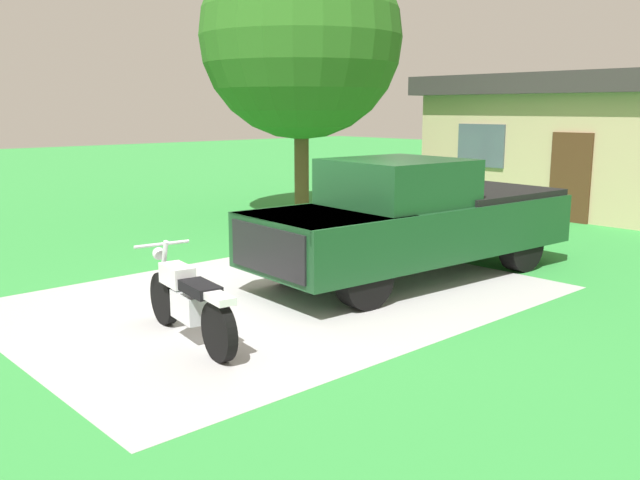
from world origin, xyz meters
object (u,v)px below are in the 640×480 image
neighbor_house (621,142)px  shade_tree (301,38)px  pickup_truck (417,218)px  motorcycle (188,301)px

neighbor_house → shade_tree: bearing=-127.5°
shade_tree → neighbor_house: bearing=52.5°
pickup_truck → shade_tree: (-6.01, 2.81, 3.37)m
shade_tree → neighbor_house: 8.62m
pickup_truck → shade_tree: size_ratio=0.85×
neighbor_house → pickup_truck: bearing=-83.9°
motorcycle → shade_tree: size_ratio=0.33×
shade_tree → neighbor_house: (5.01, 6.54, -2.53)m
motorcycle → pickup_truck: size_ratio=0.38×
shade_tree → neighbor_house: shade_tree is taller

